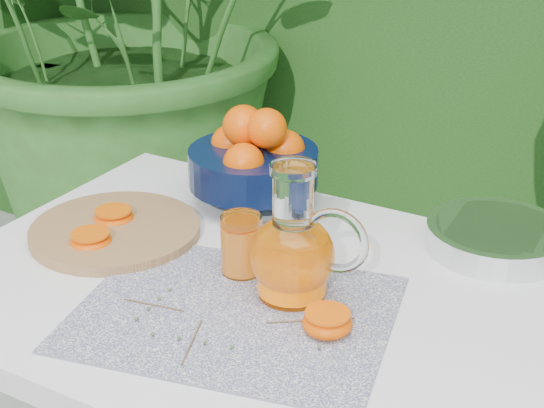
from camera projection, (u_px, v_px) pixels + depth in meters
The scene contains 9 objects.
white_table at pixel (266, 331), 1.30m from camera, with size 1.00×0.70×0.75m.
placemat at pixel (234, 313), 1.19m from camera, with size 0.45×0.35×0.00m, color #0C0D44.
cutting_board at pixel (115, 231), 1.41m from camera, with size 0.29×0.29×0.02m, color olive.
fruit_bowl at pixel (254, 159), 1.51m from camera, with size 0.29×0.29×0.19m.
juice_pitcher at pixel (294, 252), 1.21m from camera, with size 0.18×0.14×0.21m.
juice_tumbler at pixel (242, 246), 1.28m from camera, with size 0.07×0.07×0.09m.
saute_pan at pixel (498, 237), 1.36m from camera, with size 0.42×0.30×0.04m.
orange_halves at pixel (168, 257), 1.31m from camera, with size 0.54×0.18×0.03m.
thyme_sprigs at pixel (222, 321), 1.16m from camera, with size 0.32×0.24×0.01m.
Camera 1 is at (0.62, -0.87, 1.40)m, focal length 55.00 mm.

